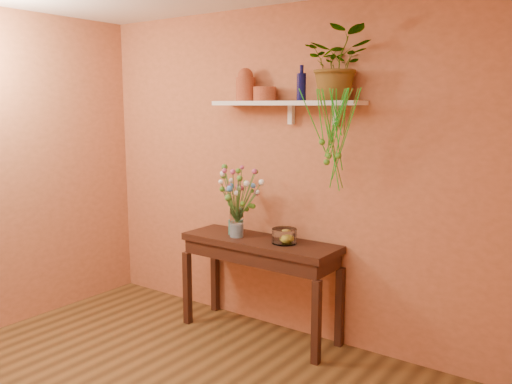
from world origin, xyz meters
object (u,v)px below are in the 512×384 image
terracotta_jug (246,85)px  bouquet (238,188)px  sideboard (260,253)px  glass_bowl (284,237)px  blue_bottle (301,86)px  spider_plant (338,64)px  glass_vase (237,225)px

terracotta_jug → bouquet: (0.04, -0.17, -0.84)m
sideboard → glass_bowl: 0.29m
blue_bottle → bouquet: 0.97m
sideboard → bouquet: size_ratio=2.79×
sideboard → glass_bowl: glass_bowl is taller
terracotta_jug → spider_plant: (0.85, -0.01, 0.13)m
terracotta_jug → glass_bowl: size_ratio=1.36×
terracotta_jug → bouquet: bearing=-75.8°
spider_plant → glass_bowl: bearing=-163.5°
blue_bottle → terracotta_jug: bearing=179.6°
blue_bottle → sideboard: bearing=-158.0°
sideboard → blue_bottle: 1.39m
blue_bottle → spider_plant: 0.35m
blue_bottle → glass_vase: bearing=-161.8°
sideboard → spider_plant: 1.63m
sideboard → blue_bottle: size_ratio=5.00×
terracotta_jug → bouquet: 0.86m
blue_bottle → glass_bowl: size_ratio=1.36×
blue_bottle → glass_bowl: 1.18m
sideboard → glass_vase: (-0.20, -0.04, 0.22)m
terracotta_jug → blue_bottle: (0.54, -0.00, -0.02)m
terracotta_jug → spider_plant: size_ratio=0.51×
blue_bottle → spider_plant: spider_plant is taller
glass_vase → glass_bowl: glass_vase is taller
terracotta_jug → glass_bowl: bearing=-14.3°
glass_bowl → spider_plant: bearing=16.5°
spider_plant → glass_vase: spider_plant is taller
terracotta_jug → glass_vase: bearing=-79.8°
sideboard → glass_bowl: (0.23, 0.01, 0.17)m
glass_vase → spider_plant: bearing=11.3°
glass_vase → glass_bowl: size_ratio=1.20×
sideboard → terracotta_jug: bearing=151.9°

